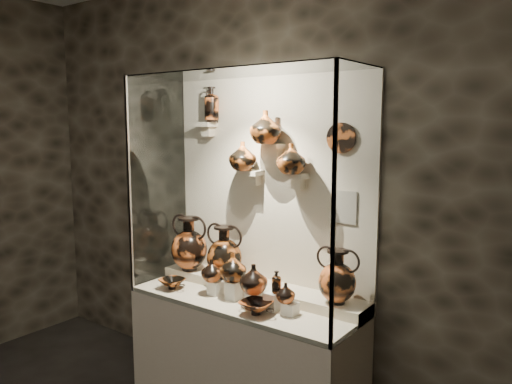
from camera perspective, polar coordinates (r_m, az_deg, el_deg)
wall_back at (r=3.67m, az=1.62°, el=0.67°), size 5.00×0.02×3.20m
plinth at (r=3.77m, az=-1.37°, el=-18.26°), size 1.70×0.60×0.80m
front_tier at (r=3.61m, az=-1.39°, el=-12.33°), size 1.68×0.58×0.03m
rear_tier at (r=3.73m, az=0.28°, el=-11.08°), size 1.70×0.25×0.10m
back_panel at (r=3.67m, az=1.58°, el=0.66°), size 1.70×0.03×1.60m
glass_front at (r=3.19m, az=-4.70°, el=-0.46°), size 1.70×0.01×1.60m
glass_left at (r=3.99m, az=-11.10°, el=1.10°), size 0.01×0.60×1.60m
glass_right at (r=2.98m, az=11.54°, el=-1.19°), size 0.01×0.60×1.60m
glass_top at (r=3.40m, az=-1.49°, el=13.54°), size 1.70×0.60×0.01m
frame_post_left at (r=3.79m, az=-14.26°, el=0.66°), size 0.02×0.02×1.60m
frame_post_right at (r=2.72m, az=8.85°, el=-1.96°), size 0.02×0.02×1.60m
pedestal_a at (r=3.68m, az=-4.64°, el=-10.86°), size 0.09×0.09×0.10m
pedestal_b at (r=3.57m, az=-2.55°, el=-11.18°), size 0.09×0.09×0.13m
pedestal_c at (r=3.48m, az=-0.32°, el=-12.04°), size 0.09×0.09×0.09m
pedestal_d at (r=3.39m, az=1.91°, el=-12.35°), size 0.09×0.09×0.12m
pedestal_e at (r=3.32m, az=3.95°, el=-13.14°), size 0.09×0.09×0.08m
bracket_ul at (r=3.92m, az=-5.71°, el=7.69°), size 0.14×0.12×0.04m
bracket_ca at (r=3.65m, az=-0.38°, el=2.21°), size 0.14×0.12×0.04m
bracket_cb at (r=3.52m, az=2.24°, el=5.26°), size 0.10×0.12×0.04m
bracket_cc at (r=3.44m, az=4.71°, el=1.84°), size 0.14×0.12×0.04m
amphora_left at (r=4.00m, az=-7.62°, el=-5.84°), size 0.41×0.41×0.43m
amphora_mid at (r=3.79m, az=-3.62°, el=-6.83°), size 0.34×0.34×0.40m
amphora_right at (r=3.31m, az=9.25°, el=-9.48°), size 0.35×0.35×0.36m
jug_a at (r=3.65m, az=-5.05°, el=-8.90°), size 0.17×0.17×0.16m
jug_b at (r=3.54m, az=-2.62°, el=-8.56°), size 0.21×0.21×0.20m
jug_c at (r=3.41m, az=-0.25°, el=-9.88°), size 0.25×0.25×0.20m
jug_e at (r=3.29m, az=3.43°, el=-11.41°), size 0.15×0.15×0.13m
lekythos_small at (r=3.32m, az=2.39°, el=-10.11°), size 0.08×0.08×0.17m
kylix_left at (r=3.84m, az=-9.54°, el=-10.18°), size 0.25×0.21×0.10m
kylix_right at (r=3.31m, az=0.03°, el=-12.92°), size 0.34×0.32×0.11m
lekythos_tall at (r=3.87m, az=-5.06°, el=10.19°), size 0.12×0.12×0.30m
ovoid_vase_a at (r=3.63m, az=-1.51°, el=4.13°), size 0.25×0.25×0.21m
ovoid_vase_b at (r=3.49m, az=1.12°, el=7.43°), size 0.25×0.25×0.23m
ovoid_vase_c at (r=3.40m, az=4.07°, el=3.82°), size 0.26×0.26×0.21m
wall_plate at (r=3.32m, az=9.68°, el=6.11°), size 0.20×0.02×0.20m
info_placard at (r=3.35m, az=10.08°, el=-1.72°), size 0.16×0.01×0.22m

